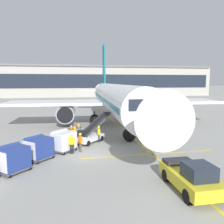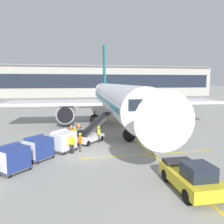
{
  "view_description": "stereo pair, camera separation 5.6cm",
  "coord_description": "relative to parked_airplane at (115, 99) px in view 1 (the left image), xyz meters",
  "views": [
    {
      "loc": [
        -1.97,
        -19.02,
        6.29
      ],
      "look_at": [
        2.7,
        4.47,
        3.1
      ],
      "focal_mm": 36.63,
      "sensor_mm": 36.0,
      "label": 1
    },
    {
      "loc": [
        -1.91,
        -19.03,
        6.29
      ],
      "look_at": [
        2.7,
        4.47,
        3.1
      ],
      "focal_mm": 36.63,
      "sensor_mm": 36.0,
      "label": 2
    }
  ],
  "objects": [
    {
      "name": "ground_crew_marshaller",
      "position": [
        -3.81,
        -9.66,
        -2.8
      ],
      "size": [
        0.29,
        0.57,
        1.74
      ],
      "color": "black",
      "rests_on": "ground"
    },
    {
      "name": "ground_plane",
      "position": [
        -5.05,
        -13.76,
        -3.8
      ],
      "size": [
        600.0,
        600.0,
        0.0
      ],
      "primitive_type": "plane",
      "color": "gray"
    },
    {
      "name": "ground_crew_wingwalker",
      "position": [
        -6.69,
        -13.03,
        -2.8
      ],
      "size": [
        0.56,
        0.32,
        1.74
      ],
      "color": "black",
      "rests_on": "ground"
    },
    {
      "name": "baggage_cart_second",
      "position": [
        -9.36,
        -14.06,
        -2.8
      ],
      "size": [
        2.53,
        2.55,
        1.91
      ],
      "color": "#515156",
      "rests_on": "ground"
    },
    {
      "name": "pushback_tug",
      "position": [
        -0.02,
        -21.31,
        -2.98
      ],
      "size": [
        2.16,
        4.42,
        1.83
      ],
      "color": "gold",
      "rests_on": "ground"
    },
    {
      "name": "terminal_building",
      "position": [
        -3.44,
        71.75,
        2.66
      ],
      "size": [
        120.48,
        22.13,
        13.03
      ],
      "color": "#A8A399",
      "rests_on": "ground"
    },
    {
      "name": "baggage_cart_lead",
      "position": [
        -7.4,
        -12.19,
        -2.8
      ],
      "size": [
        2.53,
        2.55,
        1.91
      ],
      "color": "#515156",
      "rests_on": "ground"
    },
    {
      "name": "baggage_cart_third",
      "position": [
        -10.84,
        -16.36,
        -2.8
      ],
      "size": [
        2.53,
        2.55,
        1.91
      ],
      "color": "#515156",
      "rests_on": "ground"
    },
    {
      "name": "apron_guidance_line_lead_in",
      "position": [
        0.21,
        -0.71,
        -3.8
      ],
      "size": [
        0.2,
        110.0,
        0.01
      ],
      "color": "yellow",
      "rests_on": "ground"
    },
    {
      "name": "ground_crew_by_carts",
      "position": [
        -5.92,
        -12.7,
        -2.8
      ],
      "size": [
        0.35,
        0.54,
        1.74
      ],
      "color": "#514C42",
      "rests_on": "ground"
    },
    {
      "name": "safety_cone_engine_keepout",
      "position": [
        -6.51,
        -2.32,
        -3.48
      ],
      "size": [
        0.59,
        0.59,
        0.67
      ],
      "color": "black",
      "rests_on": "ground"
    },
    {
      "name": "parked_airplane",
      "position": [
        0.0,
        0.0,
        0.0
      ],
      "size": [
        31.23,
        41.51,
        13.97
      ],
      "color": "white",
      "rests_on": "ground"
    },
    {
      "name": "safety_cone_wingtip",
      "position": [
        -5.5,
        -1.64,
        -3.46
      ],
      "size": [
        0.63,
        0.63,
        0.71
      ],
      "color": "black",
      "rests_on": "ground"
    },
    {
      "name": "belt_loader",
      "position": [
        -4.65,
        -9.39,
        -2.95
      ],
      "size": [
        4.54,
        4.78,
        2.91
      ],
      "color": "silver",
      "rests_on": "ground"
    },
    {
      "name": "ground_crew_by_loader",
      "position": [
        -6.31,
        -9.84,
        -2.8
      ],
      "size": [
        0.51,
        0.39,
        1.74
      ],
      "color": "#333847",
      "rests_on": "ground"
    },
    {
      "name": "apron_guidance_line_stop_bar",
      "position": [
        -0.04,
        -14.53,
        -3.8
      ],
      "size": [
        12.0,
        0.2,
        0.01
      ],
      "color": "yellow",
      "rests_on": "ground"
    }
  ]
}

